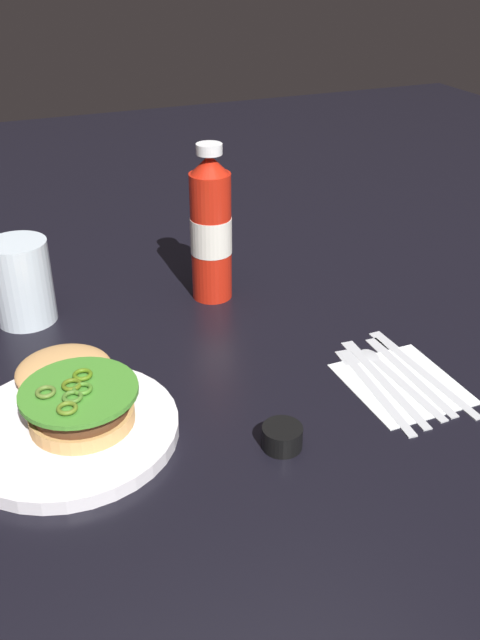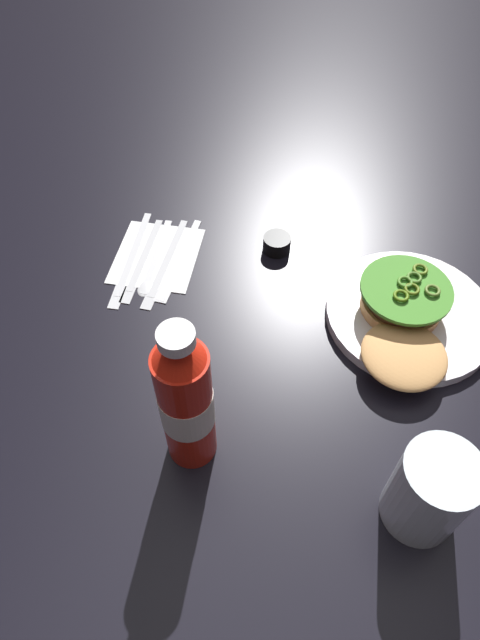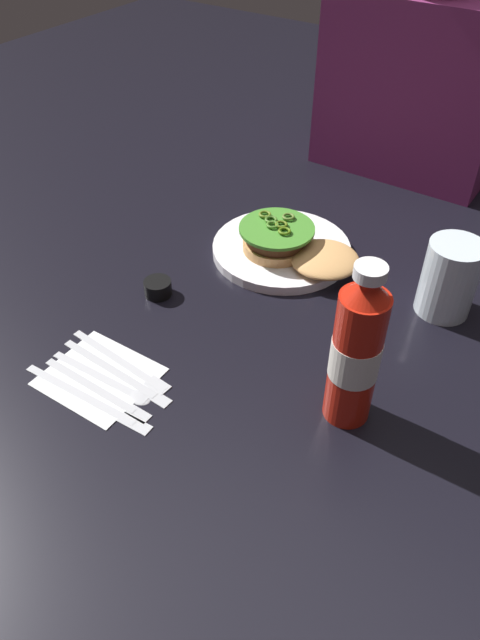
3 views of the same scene
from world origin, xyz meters
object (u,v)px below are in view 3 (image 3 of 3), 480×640
(dinner_plate, at_px, (281,249))
(diner_person, at_px, (416,67))
(spoon_utensil, at_px, (114,382))
(fork_utensil, at_px, (127,364))
(napkin, at_px, (99,376))
(butter_knife, at_px, (94,400))
(condiment_cup, at_px, (158,288))
(water_glass, at_px, (449,278))
(table_knife, at_px, (121,374))
(steak_knife, at_px, (102,391))
(ketchup_bottle, at_px, (356,352))
(burger_sandwich, at_px, (294,245))

(dinner_plate, distance_m, diner_person, 0.48)
(spoon_utensil, bearing_deg, fork_utensil, 104.45)
(napkin, height_order, butter_knife, butter_knife)
(napkin, relative_size, butter_knife, 0.67)
(butter_knife, relative_size, diner_person, 0.43)
(condiment_cup, distance_m, napkin, 0.20)
(water_glass, relative_size, table_knife, 0.60)
(steak_knife, bearing_deg, napkin, 141.40)
(steak_knife, distance_m, fork_utensil, 0.06)
(ketchup_bottle, relative_size, condiment_cup, 5.26)
(table_knife, xyz_separation_m, fork_utensil, (-0.01, 0.02, 0.00))
(condiment_cup, relative_size, steak_knife, 0.24)
(condiment_cup, bearing_deg, spoon_utensil, -67.33)
(dinner_plate, distance_m, water_glass, 0.30)
(dinner_plate, relative_size, steak_knife, 1.29)
(dinner_plate, distance_m, condiment_cup, 0.24)
(burger_sandwich, height_order, water_glass, water_glass)
(butter_knife, distance_m, steak_knife, 0.02)
(water_glass, xyz_separation_m, butter_knife, (-0.33, -0.46, -0.06))
(condiment_cup, xyz_separation_m, table_knife, (0.08, -0.18, -0.01))
(butter_knife, bearing_deg, steak_knife, 97.23)
(napkin, distance_m, diner_person, 0.88)
(water_glass, relative_size, fork_utensil, 0.64)
(dinner_plate, distance_m, steak_knife, 0.44)
(napkin, bearing_deg, butter_knife, -54.49)
(napkin, distance_m, spoon_utensil, 0.03)
(ketchup_bottle, height_order, napkin, ketchup_bottle)
(condiment_cup, bearing_deg, ketchup_bottle, -8.16)
(ketchup_bottle, xyz_separation_m, condiment_cup, (-0.38, 0.05, -0.10))
(steak_knife, bearing_deg, dinner_plate, 85.97)
(dinner_plate, bearing_deg, butter_knife, -93.56)
(burger_sandwich, height_order, butter_knife, burger_sandwich)
(butter_knife, height_order, fork_utensil, same)
(napkin, xyz_separation_m, butter_knife, (0.03, -0.04, 0.00))
(dinner_plate, height_order, napkin, dinner_plate)
(diner_person, bearing_deg, table_knife, -95.29)
(diner_person, bearing_deg, ketchup_bottle, -72.55)
(burger_sandwich, xyz_separation_m, steak_knife, (-0.06, -0.42, -0.03))
(burger_sandwich, xyz_separation_m, table_knife, (-0.06, -0.38, -0.03))
(table_knife, bearing_deg, water_glass, 50.91)
(water_glass, bearing_deg, steak_knife, -126.55)
(fork_utensil, height_order, diner_person, diner_person)
(napkin, xyz_separation_m, spoon_utensil, (0.03, 0.00, 0.00))
(dinner_plate, bearing_deg, napkin, -97.73)
(table_knife, relative_size, fork_utensil, 1.06)
(ketchup_bottle, bearing_deg, steak_knife, -151.44)
(burger_sandwich, xyz_separation_m, condiment_cup, (-0.14, -0.20, -0.02))
(butter_knife, height_order, table_knife, same)
(dinner_plate, relative_size, table_knife, 1.21)
(napkin, height_order, spoon_utensil, spoon_utensil)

